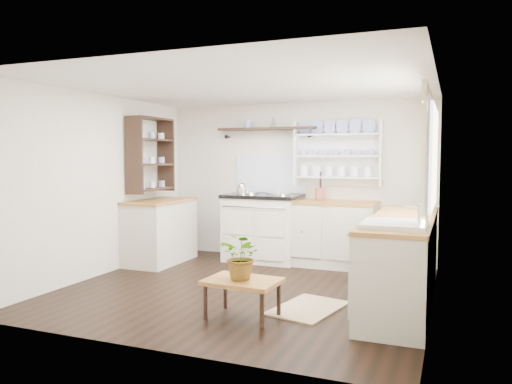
# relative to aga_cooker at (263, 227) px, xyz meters

# --- Properties ---
(floor) EXTENTS (4.00, 3.80, 0.01)m
(floor) POSITION_rel_aga_cooker_xyz_m (0.39, -1.57, -0.49)
(floor) COLOR black
(floor) RESTS_ON ground
(wall_back) EXTENTS (4.00, 0.02, 2.30)m
(wall_back) POSITION_rel_aga_cooker_xyz_m (0.39, 0.33, 0.66)
(wall_back) COLOR beige
(wall_back) RESTS_ON ground
(wall_right) EXTENTS (0.02, 3.80, 2.30)m
(wall_right) POSITION_rel_aga_cooker_xyz_m (2.39, -1.57, 0.66)
(wall_right) COLOR beige
(wall_right) RESTS_ON ground
(wall_left) EXTENTS (0.02, 3.80, 2.30)m
(wall_left) POSITION_rel_aga_cooker_xyz_m (-1.61, -1.57, 0.66)
(wall_left) COLOR beige
(wall_left) RESTS_ON ground
(ceiling) EXTENTS (4.00, 3.80, 0.01)m
(ceiling) POSITION_rel_aga_cooker_xyz_m (0.39, -1.57, 1.81)
(ceiling) COLOR white
(ceiling) RESTS_ON wall_back
(window) EXTENTS (0.08, 1.55, 1.22)m
(window) POSITION_rel_aga_cooker_xyz_m (2.33, -1.42, 1.07)
(window) COLOR white
(window) RESTS_ON wall_right
(aga_cooker) EXTENTS (1.08, 0.75, 1.00)m
(aga_cooker) POSITION_rel_aga_cooker_xyz_m (0.00, 0.00, 0.00)
(aga_cooker) COLOR #EEE7CE
(aga_cooker) RESTS_ON floor
(back_cabinets) EXTENTS (1.27, 0.63, 0.90)m
(back_cabinets) POSITION_rel_aga_cooker_xyz_m (0.99, 0.03, -0.03)
(back_cabinets) COLOR beige
(back_cabinets) RESTS_ON floor
(right_cabinets) EXTENTS (0.62, 2.43, 0.90)m
(right_cabinets) POSITION_rel_aga_cooker_xyz_m (2.09, -1.47, -0.03)
(right_cabinets) COLOR beige
(right_cabinets) RESTS_ON floor
(belfast_sink) EXTENTS (0.55, 0.60, 0.45)m
(belfast_sink) POSITION_rel_aga_cooker_xyz_m (2.09, -2.22, 0.31)
(belfast_sink) COLOR white
(belfast_sink) RESTS_ON right_cabinets
(left_cabinets) EXTENTS (0.62, 1.13, 0.90)m
(left_cabinets) POSITION_rel_aga_cooker_xyz_m (-1.31, -0.67, -0.03)
(left_cabinets) COLOR beige
(left_cabinets) RESTS_ON floor
(plate_rack) EXTENTS (1.20, 0.22, 0.90)m
(plate_rack) POSITION_rel_aga_cooker_xyz_m (1.04, 0.29, 1.06)
(plate_rack) COLOR white
(plate_rack) RESTS_ON wall_back
(high_shelf) EXTENTS (1.50, 0.29, 0.16)m
(high_shelf) POSITION_rel_aga_cooker_xyz_m (-0.01, 0.21, 1.42)
(high_shelf) COLOR black
(high_shelf) RESTS_ON wall_back
(left_shelving) EXTENTS (0.28, 0.80, 1.05)m
(left_shelving) POSITION_rel_aga_cooker_xyz_m (-1.45, -0.67, 1.06)
(left_shelving) COLOR black
(left_shelving) RESTS_ON wall_left
(kettle) EXTENTS (0.16, 0.16, 0.20)m
(kettle) POSITION_rel_aga_cooker_xyz_m (-0.28, -0.12, 0.54)
(kettle) COLOR silver
(kettle) RESTS_ON aga_cooker
(utensil_crock) EXTENTS (0.14, 0.14, 0.16)m
(utensil_crock) POSITION_rel_aga_cooker_xyz_m (0.81, 0.11, 0.50)
(utensil_crock) COLOR brown
(utensil_crock) RESTS_ON back_cabinets
(center_table) EXTENTS (0.71, 0.53, 0.37)m
(center_table) POSITION_rel_aga_cooker_xyz_m (0.75, -2.50, -0.17)
(center_table) COLOR brown
(center_table) RESTS_ON floor
(potted_plant) EXTENTS (0.48, 0.44, 0.44)m
(potted_plant) POSITION_rel_aga_cooker_xyz_m (0.75, -2.50, 0.09)
(potted_plant) COLOR #3F7233
(potted_plant) RESTS_ON center_table
(floor_rug) EXTENTS (0.72, 0.95, 0.02)m
(floor_rug) POSITION_rel_aga_cooker_xyz_m (1.24, -2.00, -0.48)
(floor_rug) COLOR #9F855C
(floor_rug) RESTS_ON floor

